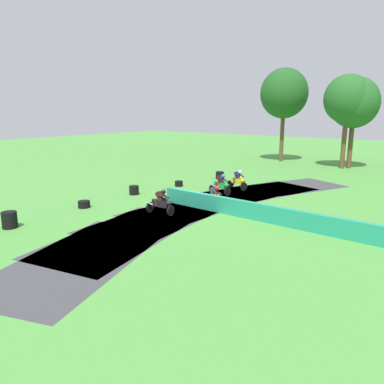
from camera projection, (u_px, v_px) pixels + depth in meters
name	position (u px, v px, depth m)	size (l,w,h in m)	color
ground_plane	(193.00, 207.00, 22.08)	(120.00, 120.00, 0.00)	#4C933D
track_asphalt	(203.00, 209.00, 21.60)	(8.14, 27.01, 0.01)	#3D3D42
safety_barrier	(279.00, 216.00, 18.48)	(0.30, 15.11, 0.90)	#239375
motorcycle_lead_yellow	(238.00, 180.00, 26.81)	(1.71, 1.08, 1.42)	black
motorcycle_chase_green	(221.00, 185.00, 25.21)	(1.71, 0.94, 1.43)	black
motorcycle_trailing_orange	(214.00, 198.00, 21.51)	(1.71, 0.96, 1.42)	black
motorcycle_fourth_black	(162.00, 202.00, 20.33)	(1.68, 0.86, 1.43)	black
tire_stack_near	(220.00, 175.00, 30.91)	(0.67, 0.67, 0.60)	black
tire_stack_mid_a	(179.00, 184.00, 27.93)	(0.60, 0.60, 0.40)	black
tire_stack_mid_b	(134.00, 190.00, 25.18)	(0.64, 0.64, 0.60)	black
tire_stack_far	(84.00, 204.00, 21.81)	(0.69, 0.69, 0.40)	black
tire_stack_extra_a	(9.00, 220.00, 18.00)	(0.71, 0.71, 0.80)	black
traffic_cone	(279.00, 218.00, 19.03)	(0.28, 0.28, 0.44)	orange
tree_far_left	(284.00, 94.00, 40.28)	(5.08, 5.08, 10.01)	brown
tree_mid_rise	(347.00, 99.00, 35.21)	(4.35, 4.35, 8.90)	brown
tree_behind_barrier	(354.00, 103.00, 35.43)	(4.60, 4.60, 8.70)	brown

